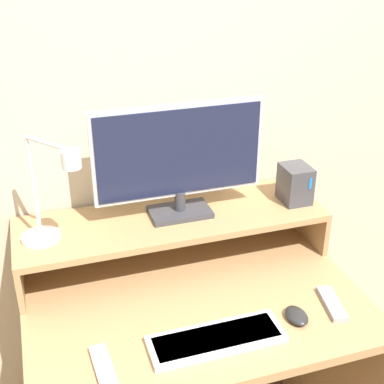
{
  "coord_description": "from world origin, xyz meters",
  "views": [
    {
      "loc": [
        -0.41,
        -0.89,
        1.77
      ],
      "look_at": [
        0.01,
        0.41,
        1.08
      ],
      "focal_mm": 50.0,
      "sensor_mm": 36.0,
      "label": 1
    }
  ],
  "objects_px": {
    "keyboard": "(215,339)",
    "mouse": "(297,316)",
    "monitor": "(179,157)",
    "remote_secondary": "(332,304)",
    "desk_lamp": "(51,199)",
    "router_dock": "(295,184)",
    "remote_control": "(103,367)"
  },
  "relations": [
    {
      "from": "desk_lamp",
      "to": "router_dock",
      "type": "bearing_deg",
      "value": 2.92
    },
    {
      "from": "keyboard",
      "to": "monitor",
      "type": "bearing_deg",
      "value": 85.54
    },
    {
      "from": "monitor",
      "to": "keyboard",
      "type": "distance_m",
      "value": 0.57
    },
    {
      "from": "keyboard",
      "to": "mouse",
      "type": "bearing_deg",
      "value": 3.46
    },
    {
      "from": "desk_lamp",
      "to": "remote_control",
      "type": "relative_size",
      "value": 2.12
    },
    {
      "from": "router_dock",
      "to": "remote_secondary",
      "type": "distance_m",
      "value": 0.44
    },
    {
      "from": "desk_lamp",
      "to": "mouse",
      "type": "xyz_separation_m",
      "value": [
        0.63,
        -0.35,
        -0.31
      ]
    },
    {
      "from": "router_dock",
      "to": "remote_control",
      "type": "xyz_separation_m",
      "value": [
        -0.74,
        -0.42,
        -0.22
      ]
    },
    {
      "from": "monitor",
      "to": "router_dock",
      "type": "distance_m",
      "value": 0.43
    },
    {
      "from": "mouse",
      "to": "remote_control",
      "type": "relative_size",
      "value": 0.56
    },
    {
      "from": "monitor",
      "to": "mouse",
      "type": "distance_m",
      "value": 0.59
    },
    {
      "from": "remote_control",
      "to": "remote_secondary",
      "type": "relative_size",
      "value": 1.0
    },
    {
      "from": "monitor",
      "to": "keyboard",
      "type": "relative_size",
      "value": 1.47
    },
    {
      "from": "monitor",
      "to": "remote_control",
      "type": "distance_m",
      "value": 0.67
    },
    {
      "from": "router_dock",
      "to": "mouse",
      "type": "xyz_separation_m",
      "value": [
        -0.18,
        -0.4,
        -0.21
      ]
    },
    {
      "from": "remote_control",
      "to": "remote_secondary",
      "type": "height_order",
      "value": "same"
    },
    {
      "from": "monitor",
      "to": "keyboard",
      "type": "xyz_separation_m",
      "value": [
        -0.03,
        -0.44,
        -0.35
      ]
    },
    {
      "from": "remote_control",
      "to": "mouse",
      "type": "bearing_deg",
      "value": 2.37
    },
    {
      "from": "remote_control",
      "to": "router_dock",
      "type": "bearing_deg",
      "value": 29.32
    },
    {
      "from": "monitor",
      "to": "remote_secondary",
      "type": "height_order",
      "value": "monitor"
    },
    {
      "from": "monitor",
      "to": "remote_secondary",
      "type": "distance_m",
      "value": 0.64
    },
    {
      "from": "monitor",
      "to": "mouse",
      "type": "height_order",
      "value": "monitor"
    },
    {
      "from": "remote_secondary",
      "to": "desk_lamp",
      "type": "bearing_deg",
      "value": 156.33
    },
    {
      "from": "monitor",
      "to": "router_dock",
      "type": "xyz_separation_m",
      "value": [
        0.4,
        -0.03,
        -0.14
      ]
    },
    {
      "from": "remote_secondary",
      "to": "mouse",
      "type": "bearing_deg",
      "value": -170.58
    },
    {
      "from": "router_dock",
      "to": "monitor",
      "type": "bearing_deg",
      "value": 175.69
    },
    {
      "from": "desk_lamp",
      "to": "keyboard",
      "type": "height_order",
      "value": "desk_lamp"
    },
    {
      "from": "monitor",
      "to": "desk_lamp",
      "type": "height_order",
      "value": "monitor"
    },
    {
      "from": "router_dock",
      "to": "desk_lamp",
      "type": "bearing_deg",
      "value": -177.08
    },
    {
      "from": "mouse",
      "to": "remote_secondary",
      "type": "xyz_separation_m",
      "value": [
        0.13,
        0.02,
        -0.01
      ]
    },
    {
      "from": "desk_lamp",
      "to": "remote_secondary",
      "type": "bearing_deg",
      "value": -23.67
    },
    {
      "from": "monitor",
      "to": "remote_control",
      "type": "xyz_separation_m",
      "value": [
        -0.34,
        -0.45,
        -0.36
      ]
    }
  ]
}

